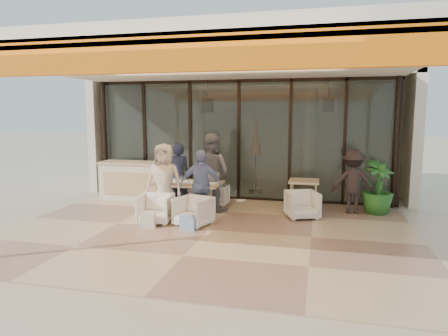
{
  "coord_description": "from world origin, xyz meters",
  "views": [
    {
      "loc": [
        2.11,
        -7.4,
        2.33
      ],
      "look_at": [
        0.1,
        0.9,
        1.15
      ],
      "focal_mm": 32.0,
      "sensor_mm": 36.0,
      "label": 1
    }
  ],
  "objects_px": {
    "chair_far_left": "(185,190)",
    "diner_cream": "(164,181)",
    "chair_near_left": "(156,208)",
    "host_counter": "(135,181)",
    "diner_navy": "(178,176)",
    "diner_periwinkle": "(200,185)",
    "chair_far_right": "(217,194)",
    "dining_table": "(189,185)",
    "diner_grey": "(211,172)",
    "chair_near_right": "(193,210)",
    "side_table": "(304,185)",
    "standing_woman": "(353,182)",
    "side_chair": "(302,203)",
    "potted_palm": "(377,187)"
  },
  "relations": [
    {
      "from": "diner_cream",
      "to": "diner_periwinkle",
      "type": "height_order",
      "value": "diner_cream"
    },
    {
      "from": "chair_near_left",
      "to": "chair_near_right",
      "type": "height_order",
      "value": "chair_near_left"
    },
    {
      "from": "chair_far_right",
      "to": "diner_cream",
      "type": "height_order",
      "value": "diner_cream"
    },
    {
      "from": "standing_woman",
      "to": "host_counter",
      "type": "bearing_deg",
      "value": -3.73
    },
    {
      "from": "chair_near_left",
      "to": "diner_periwinkle",
      "type": "distance_m",
      "value": 1.07
    },
    {
      "from": "host_counter",
      "to": "diner_cream",
      "type": "distance_m",
      "value": 2.15
    },
    {
      "from": "chair_far_right",
      "to": "standing_woman",
      "type": "distance_m",
      "value": 3.3
    },
    {
      "from": "dining_table",
      "to": "side_table",
      "type": "relative_size",
      "value": 2.01
    },
    {
      "from": "chair_far_right",
      "to": "standing_woman",
      "type": "xyz_separation_m",
      "value": [
        3.27,
        -0.07,
        0.46
      ]
    },
    {
      "from": "chair_far_right",
      "to": "side_chair",
      "type": "height_order",
      "value": "side_chair"
    },
    {
      "from": "diner_periwinkle",
      "to": "dining_table",
      "type": "bearing_deg",
      "value": 121.83
    },
    {
      "from": "host_counter",
      "to": "diner_periwinkle",
      "type": "relative_size",
      "value": 1.2
    },
    {
      "from": "side_chair",
      "to": "potted_palm",
      "type": "height_order",
      "value": "potted_palm"
    },
    {
      "from": "host_counter",
      "to": "chair_near_right",
      "type": "relative_size",
      "value": 2.73
    },
    {
      "from": "standing_woman",
      "to": "potted_palm",
      "type": "bearing_deg",
      "value": -170.77
    },
    {
      "from": "chair_near_left",
      "to": "diner_cream",
      "type": "relative_size",
      "value": 0.41
    },
    {
      "from": "diner_grey",
      "to": "diner_periwinkle",
      "type": "bearing_deg",
      "value": 108.64
    },
    {
      "from": "diner_periwinkle",
      "to": "standing_woman",
      "type": "height_order",
      "value": "diner_periwinkle"
    },
    {
      "from": "chair_far_left",
      "to": "chair_near_right",
      "type": "height_order",
      "value": "chair_far_left"
    },
    {
      "from": "chair_far_right",
      "to": "chair_near_left",
      "type": "bearing_deg",
      "value": 66.33
    },
    {
      "from": "side_table",
      "to": "chair_near_left",
      "type": "bearing_deg",
      "value": -147.78
    },
    {
      "from": "standing_woman",
      "to": "diner_navy",
      "type": "bearing_deg",
      "value": 4.33
    },
    {
      "from": "host_counter",
      "to": "dining_table",
      "type": "height_order",
      "value": "host_counter"
    },
    {
      "from": "dining_table",
      "to": "diner_grey",
      "type": "xyz_separation_m",
      "value": [
        0.43,
        0.44,
        0.24
      ]
    },
    {
      "from": "potted_palm",
      "to": "diner_cream",
      "type": "bearing_deg",
      "value": -162.8
    },
    {
      "from": "diner_navy",
      "to": "diner_periwinkle",
      "type": "relative_size",
      "value": 1.05
    },
    {
      "from": "side_table",
      "to": "standing_woman",
      "type": "bearing_deg",
      "value": -2.77
    },
    {
      "from": "host_counter",
      "to": "potted_palm",
      "type": "xyz_separation_m",
      "value": [
        6.13,
        -0.09,
        0.1
      ]
    },
    {
      "from": "chair_far_left",
      "to": "diner_navy",
      "type": "distance_m",
      "value": 0.67
    },
    {
      "from": "dining_table",
      "to": "side_chair",
      "type": "distance_m",
      "value": 2.61
    },
    {
      "from": "diner_periwinkle",
      "to": "diner_navy",
      "type": "bearing_deg",
      "value": 121.82
    },
    {
      "from": "chair_far_right",
      "to": "chair_near_right",
      "type": "xyz_separation_m",
      "value": [
        0.0,
        -1.9,
        0.05
      ]
    },
    {
      "from": "chair_far_right",
      "to": "diner_cream",
      "type": "distance_m",
      "value": 1.72
    },
    {
      "from": "chair_far_left",
      "to": "chair_near_left",
      "type": "height_order",
      "value": "chair_far_left"
    },
    {
      "from": "chair_far_left",
      "to": "diner_cream",
      "type": "xyz_separation_m",
      "value": [
        0.0,
        -1.4,
        0.47
      ]
    },
    {
      "from": "host_counter",
      "to": "side_chair",
      "type": "distance_m",
      "value": 4.56
    },
    {
      "from": "dining_table",
      "to": "diner_grey",
      "type": "relative_size",
      "value": 0.81
    },
    {
      "from": "host_counter",
      "to": "chair_far_left",
      "type": "relative_size",
      "value": 2.53
    },
    {
      "from": "chair_near_left",
      "to": "chair_near_right",
      "type": "xyz_separation_m",
      "value": [
        0.84,
        -0.0,
        -0.01
      ]
    },
    {
      "from": "standing_woman",
      "to": "side_table",
      "type": "bearing_deg",
      "value": -4.48
    },
    {
      "from": "host_counter",
      "to": "diner_navy",
      "type": "bearing_deg",
      "value": -23.22
    },
    {
      "from": "host_counter",
      "to": "chair_far_left",
      "type": "distance_m",
      "value": 1.49
    },
    {
      "from": "host_counter",
      "to": "chair_near_left",
      "type": "distance_m",
      "value": 2.52
    },
    {
      "from": "potted_palm",
      "to": "diner_grey",
      "type": "bearing_deg",
      "value": -171.93
    },
    {
      "from": "side_chair",
      "to": "standing_woman",
      "type": "xyz_separation_m",
      "value": [
        1.11,
        0.7,
        0.41
      ]
    },
    {
      "from": "diner_cream",
      "to": "standing_woman",
      "type": "bearing_deg",
      "value": 15.07
    },
    {
      "from": "chair_far_right",
      "to": "chair_far_left",
      "type": "bearing_deg",
      "value": 0.18
    },
    {
      "from": "dining_table",
      "to": "chair_near_right",
      "type": "distance_m",
      "value": 1.1
    },
    {
      "from": "side_table",
      "to": "potted_palm",
      "type": "xyz_separation_m",
      "value": [
        1.66,
        0.05,
        -0.01
      ]
    },
    {
      "from": "chair_far_left",
      "to": "potted_palm",
      "type": "relative_size",
      "value": 0.58
    }
  ]
}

